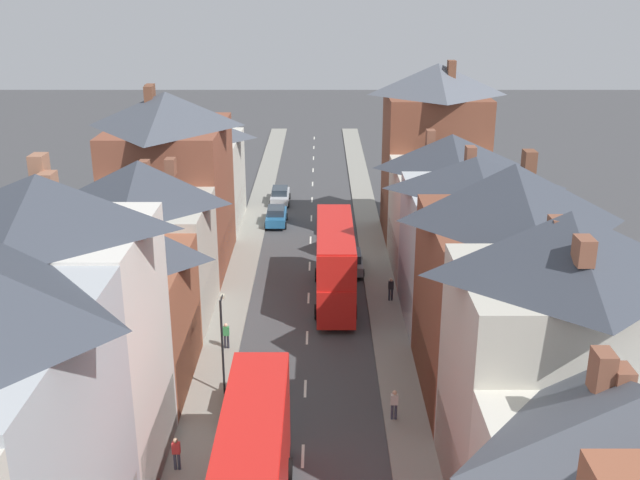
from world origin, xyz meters
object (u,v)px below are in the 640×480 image
Objects in this scene: car_parked_right_a at (242,396)px; street_lamp at (221,339)px; car_mid_black at (350,261)px; car_parked_left_a at (275,216)px; pedestrian_mid_left at (393,403)px; car_near_silver at (279,195)px; double_decker_bus_mid_street at (334,262)px; pedestrian_far_left at (390,288)px; pedestrian_near_right at (175,452)px; pedestrian_mid_right at (225,334)px; double_decker_bus_lead at (252,473)px; car_near_blue at (330,221)px.

car_parked_right_a is 0.71× the size of street_lamp.
car_mid_black is 19.25m from street_lamp.
pedestrian_mid_left is (7.57, -31.30, 0.20)m from car_parked_left_a.
car_near_silver is at bearing 90.00° from car_parked_left_a.
pedestrian_far_left is at bearing -5.07° from double_decker_bus_mid_street.
pedestrian_near_right is 11.59m from pedestrian_mid_right.
street_lamp is (-8.72, 2.56, 2.21)m from pedestrian_mid_left.
pedestrian_mid_left is (7.57, -0.94, 0.18)m from car_parked_right_a.
car_parked_left_a is (-1.29, 39.15, -1.98)m from double_decker_bus_lead.
pedestrian_near_right and pedestrian_mid_right have the same top height.
pedestrian_mid_right is at bearing 85.80° from pedestrian_near_right.
car_parked_left_a is 12.72m from car_mid_black.
double_decker_bus_lead is at bearing -128.62° from pedestrian_mid_left.
pedestrian_near_right is at bearing -93.39° from car_near_silver.
car_near_blue is at bearing 80.43° from car_parked_right_a.
double_decker_bus_mid_street is 15.13m from pedestrian_mid_left.
double_decker_bus_lead is at bearing -95.45° from car_near_blue.
car_near_silver is at bearing 86.61° from pedestrian_near_right.
double_decker_bus_mid_street is at bearing 100.26° from pedestrian_mid_left.
car_near_silver is (-4.90, 7.95, 0.02)m from car_near_blue.
car_parked_right_a is 20.23m from car_mid_black.
street_lamp is at bearing -112.63° from car_mid_black.
car_near_silver is at bearing 110.30° from pedestrian_far_left.
car_near_silver is 2.77× the size of pedestrian_far_left.
double_decker_bus_mid_street is at bearing 63.70° from street_lamp.
car_mid_black is at bearing 67.37° from street_lamp.
car_parked_left_a is at bearing 85.98° from pedestrian_near_right.
car_near_silver is 2.77× the size of pedestrian_mid_left.
car_near_silver is 25.05m from pedestrian_far_left.
pedestrian_far_left is (8.69, -16.85, 0.20)m from car_parked_left_a.
car_near_silver is at bearing 121.64° from car_near_blue.
car_near_blue is at bearing 89.97° from double_decker_bus_mid_street.
car_near_blue is 0.75× the size of street_lamp.
pedestrian_near_right is at bearing -101.45° from street_lamp.
car_near_silver is 30.46m from pedestrian_mid_right.
car_parked_right_a is (0.00, -30.35, 0.02)m from car_parked_left_a.
double_decker_bus_mid_street reaches higher than pedestrian_mid_left.
car_parked_right_a is 3.11m from street_lamp.
pedestrian_far_left is at bearing 57.24° from car_parked_right_a.
street_lamp is at bearing 103.18° from double_decker_bus_lead.
pedestrian_mid_left is (2.68, -14.79, -1.78)m from double_decker_bus_mid_street.
car_near_blue is 9.34m from car_near_silver.
double_decker_bus_lead is 2.53× the size of car_parked_left_a.
street_lamp is at bearing -116.30° from double_decker_bus_mid_street.
car_mid_black is at bearing -70.75° from car_near_silver.
car_near_blue is 9.89m from car_mid_black.
car_near_blue is (0.01, 15.21, -2.02)m from double_decker_bus_mid_street.
pedestrian_far_left is (11.18, 18.47, 0.00)m from pedestrian_near_right.
pedestrian_mid_right is (0.85, 11.55, 0.00)m from pedestrian_near_right.
double_decker_bus_mid_street is 9.92m from pedestrian_mid_right.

